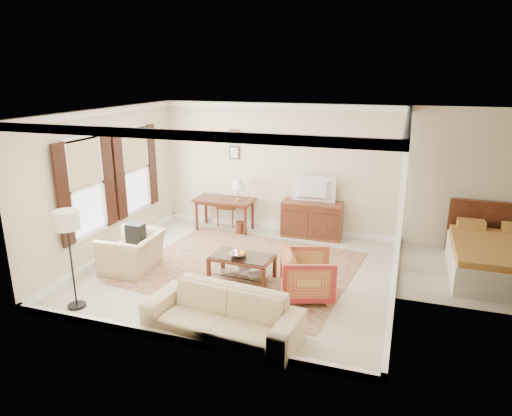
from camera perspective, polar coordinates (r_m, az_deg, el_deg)
The scene contains 21 objects.
room_shell at distance 7.85m, azimuth -2.10°, elevation 8.81°, with size 5.51×5.01×2.91m.
annex_bedroom at distance 9.19m, azimuth 28.33°, elevation -5.83°, with size 3.00×2.70×2.90m.
window_front at distance 8.76m, azimuth -20.52°, elevation 2.45°, with size 0.12×1.56×1.80m, color #CCB284, non-canonical shape.
window_rear at distance 10.01m, azimuth -14.87°, elevation 4.64°, with size 0.12×1.56×1.80m, color #CCB284, non-canonical shape.
doorway at distance 9.12m, azimuth 17.62°, elevation 0.17°, with size 0.10×1.12×2.25m, color white, non-canonical shape.
rug at distance 8.67m, azimuth -1.45°, elevation -7.40°, with size 3.90×3.35×0.01m, color maroon.
writing_desk at distance 10.53m, azimuth -3.96°, elevation 0.56°, with size 1.35×0.68×0.74m.
desk_chair at distance 10.89m, azimuth -3.53°, elevation 0.55°, with size 0.45×0.45×1.05m, color brown, non-canonical shape.
desk_lamp at distance 10.31m, azimuth -2.27°, elevation 2.32°, with size 0.32×0.32×0.50m, color silver, non-canonical shape.
framed_prints at distance 10.58m, azimuth -2.75°, elevation 7.94°, with size 0.25×0.04×0.68m, color #522617, non-canonical shape.
sideboard at distance 10.17m, azimuth 6.98°, elevation -1.42°, with size 1.31×0.51×0.81m, color brown.
tv at distance 9.92m, azimuth 7.13°, elevation 3.31°, with size 0.92×0.53×0.12m, color black.
coffee_table at distance 8.06m, azimuth -1.76°, elevation -6.66°, with size 1.12×0.69×0.46m.
fruit_bowl at distance 7.96m, azimuth -2.31°, elevation -5.71°, with size 0.42×0.42×0.10m, color silver.
book_a at distance 8.27m, azimuth -2.22°, elevation -7.34°, with size 0.28×0.04×0.38m, color brown.
book_b at distance 8.07m, azimuth -0.40°, elevation -7.99°, with size 0.28×0.03×0.38m, color brown.
striped_armchair at distance 7.47m, azimuth 6.46°, elevation -8.10°, with size 0.83×0.78×0.85m, color maroon.
club_armchair at distance 8.72m, azimuth -15.21°, elevation -4.58°, with size 1.07×0.70×0.94m, color tan.
backpack at distance 8.66m, azimuth -14.82°, elevation -2.96°, with size 0.32×0.22×0.40m, color black.
sofa at distance 6.45m, azimuth -4.30°, elevation -12.27°, with size 2.19×0.64×0.86m, color tan.
floor_lamp at distance 7.36m, azimuth -22.55°, elevation -2.25°, with size 0.39×0.39×1.57m.
Camera 1 is at (2.72, -7.28, 3.55)m, focal length 32.00 mm.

